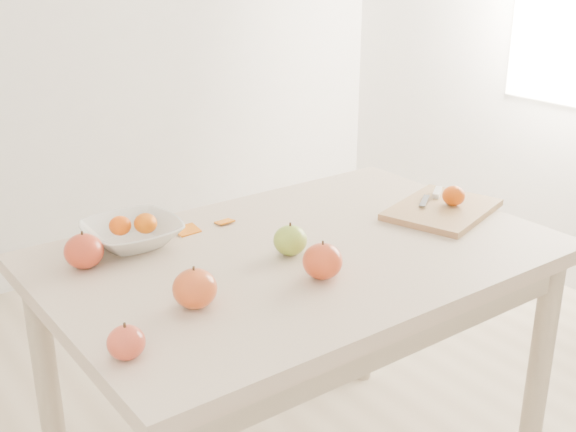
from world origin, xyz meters
TOP-DOWN VIEW (x-y plane):
  - table at (0.00, 0.00)m, footprint 1.20×0.80m
  - cutting_board at (0.46, -0.03)m, footprint 0.36×0.31m
  - board_tangerine at (0.49, -0.04)m, footprint 0.06×0.06m
  - fruit_bowl at (-0.31, 0.27)m, footprint 0.23×0.23m
  - bowl_tangerine_near at (-0.34, 0.28)m, footprint 0.05×0.05m
  - bowl_tangerine_far at (-0.28, 0.25)m, footprint 0.06×0.06m
  - orange_peel_a at (-0.17, 0.26)m, footprint 0.06×0.05m
  - orange_peel_b at (-0.06, 0.25)m, footprint 0.05×0.04m
  - paring_knife at (0.51, 0.04)m, footprint 0.16×0.09m
  - apple_green at (-0.04, -0.01)m, footprint 0.08×0.08m
  - apple_red_a at (-0.46, 0.21)m, footprint 0.09×0.09m
  - apple_red_d at (-0.54, -0.20)m, footprint 0.07×0.07m
  - apple_red_e at (-0.06, -0.15)m, footprint 0.09×0.09m
  - apple_red_b at (-0.35, -0.11)m, footprint 0.09×0.09m

SIDE VIEW (x-z plane):
  - table at x=0.00m, z-range 0.28..1.03m
  - orange_peel_a at x=-0.17m, z-range 0.75..0.76m
  - orange_peel_b at x=-0.06m, z-range 0.75..0.76m
  - cutting_board at x=0.46m, z-range 0.75..0.77m
  - paring_knife at x=0.51m, z-range 0.77..0.78m
  - fruit_bowl at x=-0.31m, z-range 0.75..0.81m
  - apple_red_d at x=-0.54m, z-range 0.75..0.81m
  - apple_green at x=-0.04m, z-range 0.75..0.82m
  - apple_red_e at x=-0.06m, z-range 0.75..0.83m
  - apple_red_a at x=-0.46m, z-range 0.75..0.83m
  - apple_red_b at x=-0.35m, z-range 0.75..0.83m
  - board_tangerine at x=0.49m, z-range 0.77..0.82m
  - bowl_tangerine_near at x=-0.34m, z-range 0.78..0.83m
  - bowl_tangerine_far at x=-0.28m, z-range 0.78..0.83m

